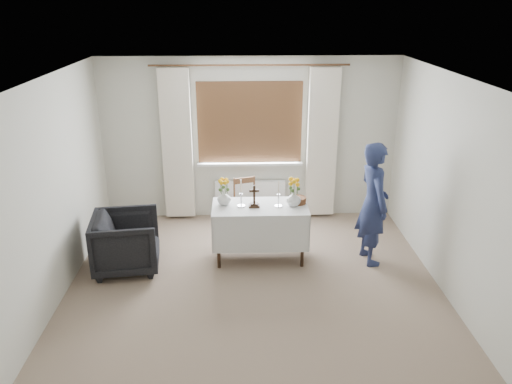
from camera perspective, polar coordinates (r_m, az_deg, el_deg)
ground at (r=5.90m, az=-0.11°, el=-12.42°), size 5.00×5.00×0.00m
altar_table at (r=6.62m, az=0.45°, el=-4.65°), size 1.24×0.64×0.76m
wooden_chair at (r=7.42m, az=-0.98°, el=-1.54°), size 0.45×0.45×0.79m
armchair at (r=6.60m, az=-14.59°, el=-5.56°), size 0.91×0.89×0.74m
person at (r=6.57m, az=13.23°, el=-1.30°), size 0.48×0.65×1.63m
radiator at (r=7.91m, az=-0.68°, el=-0.81°), size 1.10×0.10×0.60m
wooden_cross at (r=6.38m, az=-0.21°, el=-0.48°), size 0.14×0.10×0.30m
candlestick_left at (r=6.39m, az=-1.72°, el=-0.14°), size 0.12×0.12×0.36m
candlestick_right at (r=6.39m, az=2.59°, el=-0.21°), size 0.10×0.10×0.35m
flower_vase_left at (r=6.49m, az=-3.67°, el=-0.65°), size 0.24×0.24×0.19m
flower_vase_right at (r=6.46m, az=4.32°, el=-0.74°), size 0.21×0.21×0.20m
wicker_basket at (r=6.56m, az=4.82°, el=-0.92°), size 0.25×0.25×0.08m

